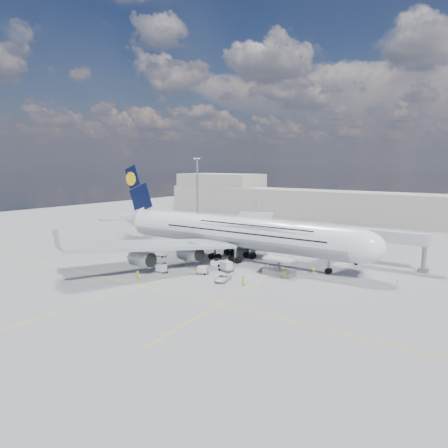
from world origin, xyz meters
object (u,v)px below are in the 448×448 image
Objects in this scene: light_mast at (197,192)px; dolly_nose_near at (202,270)px; dolly_row_c at (161,268)px; cone_wing_right_inner at (196,269)px; jet_bridge at (369,237)px; cone_nose at (397,281)px; cone_tail at (136,236)px; crew_loader at (284,274)px; cone_wing_left_inner at (207,248)px; dolly_row_b at (159,262)px; dolly_nose_far at (226,266)px; airliner at (233,231)px; baggage_tug at (217,263)px; service_van at (223,278)px; cargo_loader at (278,269)px; cone_wing_right_outer at (159,270)px; cone_wing_left_outer at (265,242)px; dolly_row_a at (132,256)px; crew_nose at (314,271)px; catering_truck_outer at (258,234)px; crew_tug at (138,276)px; catering_truck_inner at (239,242)px; dolly_back at (161,255)px; crew_wing at (186,261)px.

light_mast reaches higher than dolly_nose_near.
dolly_row_c is 5.36× the size of cone_wing_right_inner.
jet_bridge reaches higher than cone_nose.
dolly_row_c reaches higher than cone_tail.
crew_loader is 35.58m from cone_wing_left_inner.
cone_nose is (43.34, 21.92, -0.68)m from dolly_row_c.
dolly_nose_far is (17.04, 3.36, 0.79)m from dolly_row_b.
dolly_row_b is at bearing -128.55° from airliner.
cone_nose is (32.77, 12.64, -0.88)m from dolly_nose_far.
service_van is (8.82, -9.69, -0.08)m from baggage_tug.
airliner is 19.34m from dolly_row_b.
cone_tail is at bearing -177.62° from jet_bridge.
cone_wing_right_inner is at bearing -158.10° from cargo_loader.
jet_bridge is 47.34m from cone_wing_right_outer.
light_mast is at bearing 143.46° from cargo_loader.
cone_wing_right_outer reaches higher than cone_wing_left_outer.
dolly_nose_near reaches higher than cone_wing_left_inner.
cone_wing_left_outer is (-21.92, 31.12, -1.02)m from cargo_loader.
crew_loader is at bearing 21.44° from dolly_row_b.
dolly_nose_near reaches higher than dolly_row_a.
jet_bridge reaches higher than dolly_row_a.
crew_nose is at bearing -118.45° from jet_bridge.
catering_truck_outer is 13.02× the size of cone_tail.
cone_wing_right_outer reaches higher than dolly_row_b.
crew_tug is at bearing -135.78° from cargo_loader.
cone_wing_right_outer is (-6.12, -19.50, -6.58)m from airliner.
cone_nose is (49.81, 16.00, -0.09)m from dolly_row_b.
cargo_loader is 28.52m from catering_truck_inner.
service_van is 2.62× the size of crew_tug.
jet_bridge is 34.45× the size of cone_wing_right_inner.
dolly_row_a is 0.81× the size of dolly_row_b.
dolly_row_a is at bearing -158.05° from dolly_back.
baggage_tug reaches higher than dolly_nose_near.
crew_loader is at bearing -27.62° from baggage_tug.
dolly_back is 2.06× the size of crew_nose.
dolly_nose_far reaches higher than cone_wing_left_outer.
jet_bridge is 16.18m from crew_nose.
crew_wing is 4.13× the size of cone_wing_left_outer.
dolly_back is 55.78m from cone_nose.
airliner is 13.54m from dolly_nose_far.
jet_bridge reaches higher than service_van.
jet_bridge is at bearing 1.23° from dolly_back.
dolly_row_b is at bearing -5.74° from dolly_row_a.
cargo_loader is 2.92× the size of dolly_row_c.
dolly_back is at bearing -177.23° from cargo_loader.
cone_tail reaches higher than dolly_row_b.
cone_wing_left_inner is 1.22× the size of cone_tail.
dolly_row_a is at bearing -165.64° from cone_nose.
jet_bridge is 5.44× the size of dolly_back.
jet_bridge reaches higher than cone_wing_right_outer.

